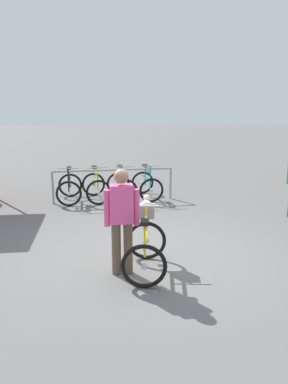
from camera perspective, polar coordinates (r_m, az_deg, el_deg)
ground_plane at (r=6.61m, az=0.93°, el=-9.41°), size 80.00×80.00×0.00m
bike_rack_rail at (r=9.94m, az=-4.75°, el=2.33°), size 3.19×0.37×0.88m
racked_bike_black at (r=10.14m, az=-11.32°, el=0.62°), size 0.75×1.16×0.98m
racked_bike_lime at (r=10.15m, az=-7.37°, el=0.78°), size 0.85×1.21×0.98m
racked_bike_white at (r=10.20m, az=-3.44°, el=0.93°), size 0.85×1.22×0.98m
racked_bike_teal at (r=10.30m, az=0.43°, el=1.08°), size 0.83×1.21×0.98m
featured_bicycle at (r=5.86m, az=0.24°, el=-7.35°), size 0.78×1.24×1.09m
person_with_featured_bike at (r=5.58m, az=-3.41°, el=-3.87°), size 0.53×0.22×1.64m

